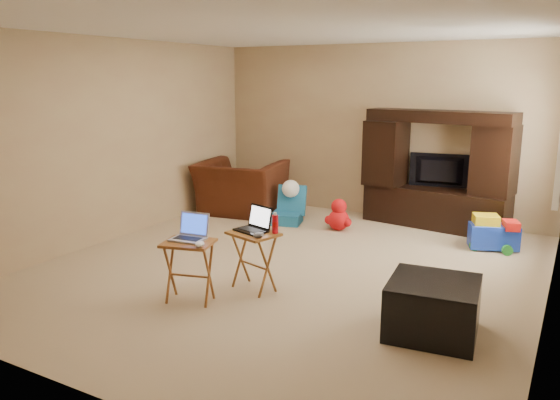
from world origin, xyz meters
The scene contains 20 objects.
floor centered at (0.00, 0.00, 0.00)m, with size 5.50×5.50×0.00m, color #CBB48D.
ceiling centered at (0.00, 0.00, 2.50)m, with size 5.50×5.50×0.00m, color silver.
wall_back centered at (0.00, 2.75, 1.25)m, with size 5.00×5.00×0.00m, color tan.
wall_front centered at (0.00, -2.75, 1.25)m, with size 5.00×5.00×0.00m, color tan.
wall_left centered at (-2.50, 0.00, 1.25)m, with size 5.50×5.50×0.00m, color tan.
wall_right centered at (2.50, 0.00, 1.25)m, with size 5.50×5.50×0.00m, color tan.
entertainment_center centered at (0.95, 2.48, 0.80)m, with size 1.95×0.49×1.59m, color black.
television centered at (0.95, 2.59, 0.76)m, with size 0.81×0.11×0.47m, color black.
recliner centered at (-1.81, 1.84, 0.39)m, with size 1.21×1.06×0.79m, color #471C0F.
child_rocker centered at (-0.92, 1.64, 0.27)m, with size 0.40×0.46×0.54m, color #19608D, non-canonical shape.
plush_toy centered at (-0.13, 1.67, 0.22)m, with size 0.39×0.33×0.44m, color red, non-canonical shape.
push_toy centered at (1.82, 1.79, 0.21)m, with size 0.57×0.40×0.43m, color blue, non-canonical shape.
ottoman centered at (1.73, -0.78, 0.22)m, with size 0.69×0.69×0.44m, color black.
tray_table_left centered at (-0.38, -1.22, 0.29)m, with size 0.44×0.35×0.57m, color #995925.
tray_table_right centered at (-0.02, -0.69, 0.29)m, with size 0.44×0.35×0.58m, color #905823.
laptop_left centered at (-0.41, -1.19, 0.69)m, with size 0.30×0.25×0.24m, color #AAAAAF.
laptop_right centered at (-0.06, -0.67, 0.70)m, with size 0.30×0.25×0.24m, color black.
mouse_left centered at (-0.20, -1.29, 0.60)m, with size 0.07×0.12×0.05m, color white.
mouse_right centered at (0.11, -0.81, 0.60)m, with size 0.07×0.12×0.05m, color #414146.
water_bottle centered at (0.17, -0.61, 0.66)m, with size 0.06×0.06×0.18m, color red.
Camera 1 is at (2.63, -4.93, 2.02)m, focal length 35.00 mm.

